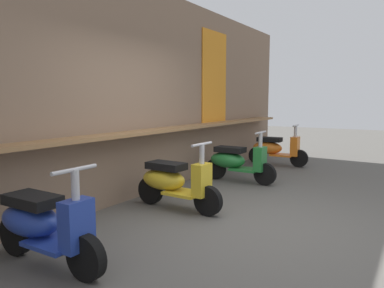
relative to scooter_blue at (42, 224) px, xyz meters
The scene contains 6 objects.
ground_plane 2.35m from the scooter_blue, 27.87° to the right, with size 33.09×33.09×0.00m, color #56544F.
market_stall_facade 2.57m from the scooter_blue, 24.64° to the left, with size 11.82×0.61×3.30m.
scooter_blue is the anchor object (origin of this frame).
scooter_yellow 2.11m from the scooter_blue, ahead, with size 0.46×1.40×0.97m.
scooter_green 4.14m from the scooter_blue, ahead, with size 0.46×1.40×0.97m.
scooter_orange 6.24m from the scooter_blue, ahead, with size 0.47×1.40×0.97m.
Camera 1 is at (-4.07, -1.84, 1.53)m, focal length 34.30 mm.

